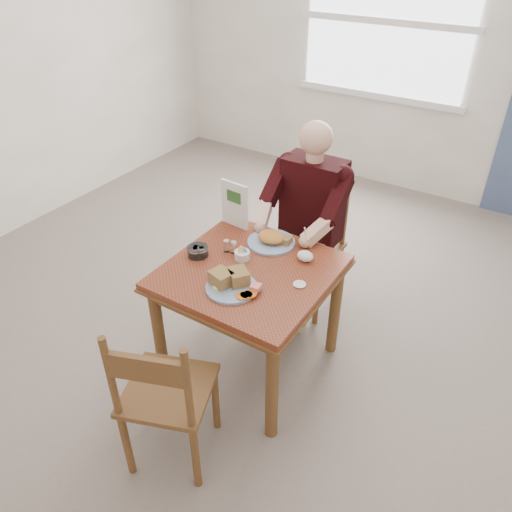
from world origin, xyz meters
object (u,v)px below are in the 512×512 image
Objects in this scene: table at (250,284)px; chair_far at (311,244)px; chair_near at (165,395)px; far_plate at (272,239)px; diner at (308,208)px; near_plate at (232,282)px.

chair_far is at bearing 90.00° from table.
chair_near is 3.11× the size of far_plate.
chair_far is 0.69× the size of diner.
near_plate reaches higher than table.
table is at bearing -90.00° from diner.
table is 0.97× the size of chair_far.
table is 3.01× the size of far_plate.
chair_near is 0.69× the size of diner.
chair_near is at bearing -89.33° from diner.
near_plate is at bearing -89.30° from chair_far.
diner is at bearing 90.77° from near_plate.
far_plate is at bearing 94.55° from near_plate.
chair_far is at bearing 90.01° from diner.
diner is 0.90m from near_plate.
far_plate is at bearing -93.08° from chair_far.
chair_near is at bearing -89.36° from chair_far.
chair_far is 2.59× the size of near_plate.
far_plate is (-0.03, -0.41, -0.03)m from diner.
chair_near is 0.67m from near_plate.
chair_far is (0.00, 0.80, -0.16)m from table.
table is 0.66× the size of diner.
diner reaches higher than chair_near.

